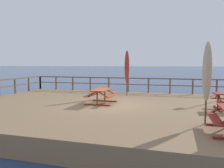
% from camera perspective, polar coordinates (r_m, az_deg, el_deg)
% --- Properties ---
extents(ground_plane, '(600.00, 600.00, 0.00)m').
position_cam_1_polar(ground_plane, '(11.46, -1.13, -9.12)').
color(ground_plane, navy).
extents(wooden_deck, '(15.61, 10.92, 0.75)m').
position_cam_1_polar(wooden_deck, '(11.37, -1.14, -7.29)').
color(wooden_deck, '#846647').
rests_on(wooden_deck, ground).
extents(railing_waterside_far, '(15.41, 0.10, 1.09)m').
position_cam_1_polar(railing_waterside_far, '(16.31, 4.31, 0.46)').
color(railing_waterside_far, brown).
rests_on(railing_waterside_far, wooden_deck).
extents(picnic_table_mid_centre, '(1.40, 1.63, 0.78)m').
position_cam_1_polar(picnic_table_mid_centre, '(11.53, -2.89, -2.45)').
color(picnic_table_mid_centre, '#993819').
rests_on(picnic_table_mid_centre, wooden_deck).
extents(patio_umbrella_short_mid, '(0.32, 0.32, 2.87)m').
position_cam_1_polar(patio_umbrella_short_mid, '(8.08, 23.89, 2.91)').
color(patio_umbrella_short_mid, '#4C3828').
rests_on(patio_umbrella_short_mid, wooden_deck).
extents(patio_umbrella_short_back, '(0.32, 0.32, 3.02)m').
position_cam_1_polar(patio_umbrella_short_back, '(14.32, 3.99, 4.53)').
color(patio_umbrella_short_back, '#4C3828').
rests_on(patio_umbrella_short_back, wooden_deck).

